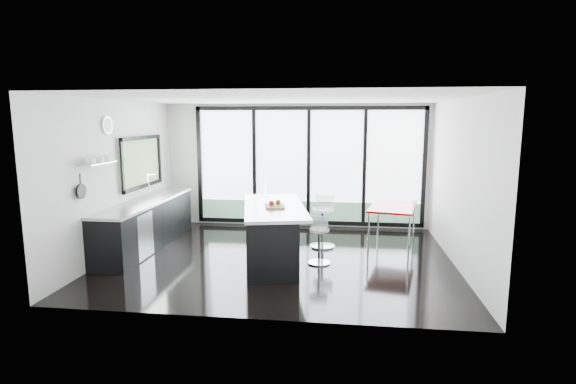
# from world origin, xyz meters

# --- Properties ---
(floor) EXTENTS (6.00, 5.00, 0.00)m
(floor) POSITION_xyz_m (0.00, 0.00, 0.00)
(floor) COLOR black
(floor) RESTS_ON ground
(ceiling) EXTENTS (6.00, 5.00, 0.00)m
(ceiling) POSITION_xyz_m (0.00, 0.00, 2.80)
(ceiling) COLOR white
(ceiling) RESTS_ON wall_back
(wall_back) EXTENTS (6.00, 0.09, 2.80)m
(wall_back) POSITION_xyz_m (0.27, 2.47, 1.27)
(wall_back) COLOR silver
(wall_back) RESTS_ON ground
(wall_front) EXTENTS (6.00, 0.00, 2.80)m
(wall_front) POSITION_xyz_m (0.00, -2.50, 1.40)
(wall_front) COLOR silver
(wall_front) RESTS_ON ground
(wall_left) EXTENTS (0.26, 5.00, 2.80)m
(wall_left) POSITION_xyz_m (-2.97, 0.27, 1.56)
(wall_left) COLOR silver
(wall_left) RESTS_ON ground
(wall_right) EXTENTS (0.00, 5.00, 2.80)m
(wall_right) POSITION_xyz_m (3.00, 0.00, 1.40)
(wall_right) COLOR silver
(wall_right) RESTS_ON ground
(counter_cabinets) EXTENTS (0.69, 3.24, 1.36)m
(counter_cabinets) POSITION_xyz_m (-2.67, 0.40, 0.46)
(counter_cabinets) COLOR black
(counter_cabinets) RESTS_ON floor
(island) EXTENTS (1.50, 2.56, 1.28)m
(island) POSITION_xyz_m (-0.17, -0.14, 0.50)
(island) COLOR black
(island) RESTS_ON floor
(bar_stool_near) EXTENTS (0.40, 0.40, 0.62)m
(bar_stool_near) POSITION_xyz_m (0.70, -0.22, 0.31)
(bar_stool_near) COLOR silver
(bar_stool_near) RESTS_ON floor
(bar_stool_far) EXTENTS (0.56, 0.56, 0.77)m
(bar_stool_far) POSITION_xyz_m (0.71, 0.80, 0.38)
(bar_stool_far) COLOR silver
(bar_stool_far) RESTS_ON floor
(red_table) EXTENTS (1.11, 1.59, 0.78)m
(red_table) POSITION_xyz_m (2.07, 1.19, 0.39)
(red_table) COLOR #990000
(red_table) RESTS_ON floor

